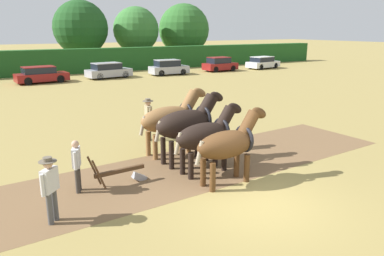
{
  "coord_description": "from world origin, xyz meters",
  "views": [
    {
      "loc": [
        -6.21,
        -7.28,
        4.63
      ],
      "look_at": [
        0.4,
        4.2,
        1.1
      ],
      "focal_mm": 35.0,
      "sensor_mm": 36.0,
      "label": 1
    }
  ],
  "objects": [
    {
      "name": "parked_car_center",
      "position": [
        -1.3,
        27.81,
        0.7
      ],
      "size": [
        4.51,
        2.24,
        1.44
      ],
      "rotation": [
        0.0,
        0.0,
        0.09
      ],
      "color": "maroon",
      "rests_on": "ground"
    },
    {
      "name": "parked_car_far_right",
      "position": [
        17.57,
        27.77,
        0.75
      ],
      "size": [
        3.87,
        1.89,
        1.56
      ],
      "rotation": [
        0.0,
        0.0,
        0.03
      ],
      "color": "maroon",
      "rests_on": "ground"
    },
    {
      "name": "tree_right",
      "position": [
        12.39,
        39.46,
        4.46
      ],
      "size": [
        5.85,
        5.85,
        7.4
      ],
      "color": "#423323",
      "rests_on": "ground"
    },
    {
      "name": "draft_horse_lead_left",
      "position": [
        0.14,
        1.5,
        1.27
      ],
      "size": [
        2.76,
        1.01,
        2.35
      ],
      "rotation": [
        0.0,
        0.0,
        0.07
      ],
      "color": "#513319",
      "rests_on": "ground"
    },
    {
      "name": "parked_car_right",
      "position": [
        11.03,
        27.53,
        0.74
      ],
      "size": [
        3.97,
        1.83,
        1.55
      ],
      "rotation": [
        0.0,
        0.0,
        -0.02
      ],
      "color": "#A8A8B2",
      "rests_on": "ground"
    },
    {
      "name": "parked_car_end_right",
      "position": [
        23.57,
        27.52,
        0.69
      ],
      "size": [
        4.48,
        2.47,
        1.42
      ],
      "rotation": [
        0.0,
        0.0,
        0.16
      ],
      "color": "silver",
      "rests_on": "ground"
    },
    {
      "name": "parked_car_center_right",
      "position": [
        4.83,
        28.05,
        0.71
      ],
      "size": [
        4.41,
        2.35,
        1.47
      ],
      "rotation": [
        0.0,
        0.0,
        0.12
      ],
      "color": "#A8A8B2",
      "rests_on": "ground"
    },
    {
      "name": "plowed_furrow_strip",
      "position": [
        -3.47,
        2.98,
        0.0
      ],
      "size": [
        22.72,
        5.35,
        0.01
      ],
      "primitive_type": "cube",
      "rotation": [
        0.0,
        0.0,
        0.07
      ],
      "color": "brown",
      "rests_on": "ground"
    },
    {
      "name": "ground_plane",
      "position": [
        0.0,
        0.0,
        0.0
      ],
      "size": [
        240.0,
        240.0,
        0.0
      ],
      "primitive_type": "plane",
      "color": "#998447"
    },
    {
      "name": "tree_center_right",
      "position": [
        5.29,
        39.34,
        4.7
      ],
      "size": [
        6.46,
        6.46,
        7.94
      ],
      "color": "#4C3823",
      "rests_on": "ground"
    },
    {
      "name": "draft_horse_trail_left",
      "position": [
        -0.02,
        3.78,
        1.43
      ],
      "size": [
        2.92,
        1.18,
        2.52
      ],
      "rotation": [
        0.0,
        0.0,
        0.07
      ],
      "color": "black",
      "rests_on": "ground"
    },
    {
      "name": "draft_horse_lead_right",
      "position": [
        0.06,
        2.64,
        1.26
      ],
      "size": [
        2.75,
        1.03,
        2.3
      ],
      "rotation": [
        0.0,
        0.0,
        0.07
      ],
      "color": "black",
      "rests_on": "ground"
    },
    {
      "name": "draft_horse_trail_right",
      "position": [
        -0.09,
        4.92,
        1.37
      ],
      "size": [
        2.97,
        1.15,
        2.5
      ],
      "rotation": [
        0.0,
        0.0,
        0.07
      ],
      "color": "brown",
      "rests_on": "ground"
    },
    {
      "name": "tree_far_right",
      "position": [
        19.77,
        40.08,
        4.5
      ],
      "size": [
        7.02,
        7.02,
        8.02
      ],
      "color": "brown",
      "rests_on": "ground"
    },
    {
      "name": "farmer_at_plow",
      "position": [
        -4.03,
        3.16,
        0.89
      ],
      "size": [
        0.34,
        0.61,
        1.56
      ],
      "rotation": [
        0.0,
        0.0,
        -0.34
      ],
      "color": "#38332D",
      "rests_on": "ground"
    },
    {
      "name": "farmer_beside_team",
      "position": [
        -0.14,
        6.95,
        1.07
      ],
      "size": [
        0.45,
        0.69,
        1.8
      ],
      "rotation": [
        0.0,
        0.0,
        -0.15
      ],
      "color": "#38332D",
      "rests_on": "ground"
    },
    {
      "name": "hedgerow",
      "position": [
        0.0,
        33.76,
        1.28
      ],
      "size": [
        73.23,
        1.57,
        2.56
      ],
      "primitive_type": "cube",
      "color": "#1E511E",
      "rests_on": "ground"
    },
    {
      "name": "farmer_onlooker_left",
      "position": [
        -5.02,
        1.65,
        0.99
      ],
      "size": [
        0.48,
        0.51,
        1.69
      ],
      "rotation": [
        0.0,
        0.0,
        -0.76
      ],
      "color": "#4C4C4C",
      "rests_on": "ground"
    },
    {
      "name": "plow",
      "position": [
        -2.67,
        3.03,
        0.33
      ],
      "size": [
        1.82,
        0.49,
        1.13
      ],
      "rotation": [
        0.0,
        0.0,
        0.07
      ],
      "color": "#4C331E",
      "rests_on": "ground"
    }
  ]
}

